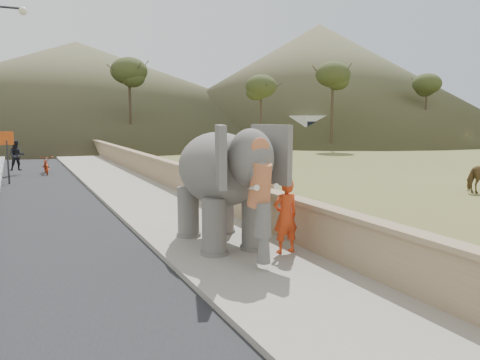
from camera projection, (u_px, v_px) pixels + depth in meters
name	position (u px, v px, depth m)	size (l,w,h in m)	color
ground	(353.00, 333.00, 6.71)	(160.00, 160.00, 0.00)	olive
walkway	(158.00, 207.00, 15.62)	(3.00, 120.00, 0.15)	#9E9687
parapet	(204.00, 189.00, 16.26)	(0.30, 120.00, 1.10)	tan
signboard	(7.00, 148.00, 20.99)	(0.60, 0.08, 2.40)	#2D2D33
distant_car	(278.00, 141.00, 44.68)	(1.70, 4.23, 1.44)	#B8B7BE
bus_white	(338.00, 131.00, 48.76)	(2.50, 11.00, 3.10)	white
bus_orange	(380.00, 130.00, 49.97)	(2.50, 11.00, 3.10)	gold
hill_right	(318.00, 81.00, 67.53)	(56.00, 56.00, 16.00)	brown
hill_far	(78.00, 89.00, 70.31)	(80.00, 80.00, 14.00)	brown
elephant_and_man	(220.00, 185.00, 10.80)	(2.21, 3.78, 2.72)	slate
motorcyclist	(35.00, 161.00, 24.64)	(2.11, 1.87, 1.85)	#982A0D
trees	(211.00, 104.00, 32.65)	(48.21, 36.38, 9.02)	#473828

